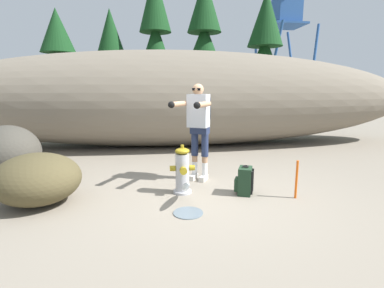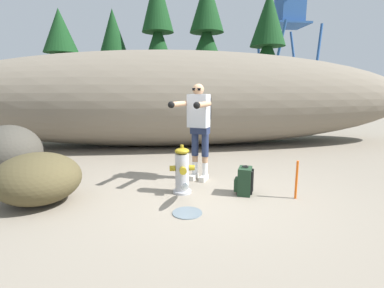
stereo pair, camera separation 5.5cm
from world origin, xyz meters
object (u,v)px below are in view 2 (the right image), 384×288
Objects in this scene: spare_backpack at (244,181)px; boulder_mid at (38,178)px; fire_hydrant at (182,171)px; boulder_large at (10,152)px; utility_worker at (199,120)px; watchtower at (289,13)px; survey_stake at (297,180)px.

boulder_mid is at bearing 22.65° from spare_backpack.
fire_hydrant is 0.58× the size of boulder_large.
utility_worker is 1.28× the size of boulder_large.
boulder_large is 1.10× the size of boulder_mid.
utility_worker is (0.36, 0.64, 0.75)m from fire_hydrant.
fire_hydrant is 17.21m from watchtower.
watchtower reaches higher than utility_worker.
spare_backpack is at bearing -10.12° from fire_hydrant.
boulder_large is (-3.52, 0.57, -0.62)m from utility_worker.
boulder_large is 5.16m from survey_stake.
survey_stake is at bearing -18.80° from boulder_large.
survey_stake is (-6.29, -14.44, -6.12)m from watchtower.
watchtower is at bearing 60.19° from fire_hydrant.
fire_hydrant is 1.70× the size of spare_backpack.
boulder_mid reaches higher than spare_backpack.
fire_hydrant is 2.15m from boulder_mid.
boulder_large is at bearing -69.71° from utility_worker.
survey_stake is (0.73, -0.28, 0.08)m from spare_backpack.
fire_hydrant reaches higher than spare_backpack.
boulder_mid is 2.08× the size of survey_stake.
fire_hydrant is 1.78m from survey_stake.
survey_stake is (4.88, -1.66, -0.21)m from boulder_large.
watchtower reaches higher than survey_stake.
boulder_large is at bearing 4.71° from spare_backpack.
watchtower is (10.16, 14.13, 6.05)m from boulder_mid.
spare_backpack is 3.14m from boulder_mid.
watchtower is at bearing 66.46° from survey_stake.
watchtower reaches higher than fire_hydrant.
boulder_mid is 0.15× the size of watchtower.
survey_stake is at bearing -113.54° from watchtower.
boulder_large is 17.97m from watchtower.
spare_backpack is at bearing -116.39° from watchtower.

